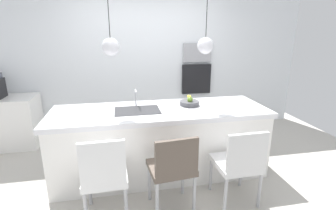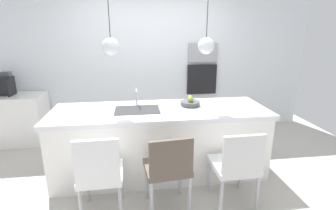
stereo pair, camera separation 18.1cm
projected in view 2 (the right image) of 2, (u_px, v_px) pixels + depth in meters
floor at (161, 171)px, 3.45m from camera, size 6.60×6.60×0.00m
back_wall at (151, 62)px, 4.65m from camera, size 6.00×0.10×2.60m
kitchen_island at (161, 141)px, 3.32m from camera, size 2.73×0.90×0.89m
sink_basin at (137, 110)px, 3.16m from camera, size 0.56×0.40×0.02m
faucet at (137, 95)px, 3.32m from camera, size 0.02×0.17×0.22m
fruit_bowl at (190, 103)px, 3.34m from camera, size 0.26×0.27×0.15m
side_counter at (11, 119)px, 4.24m from camera, size 1.10×0.60×0.83m
coffee_machine at (5, 86)px, 4.08m from camera, size 0.20×0.35×0.38m
microwave at (203, 53)px, 4.66m from camera, size 0.54×0.08×0.34m
oven at (202, 79)px, 4.81m from camera, size 0.56×0.08×0.56m
chair_near at (100, 172)px, 2.47m from camera, size 0.44×0.47×0.92m
chair_middle at (168, 167)px, 2.57m from camera, size 0.49×0.45×0.87m
chair_far at (236, 164)px, 2.65m from camera, size 0.46×0.48×0.88m
pendant_light_left at (111, 46)px, 2.91m from camera, size 0.20×0.20×0.80m
pendant_light_right at (206, 46)px, 3.05m from camera, size 0.20×0.20×0.80m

